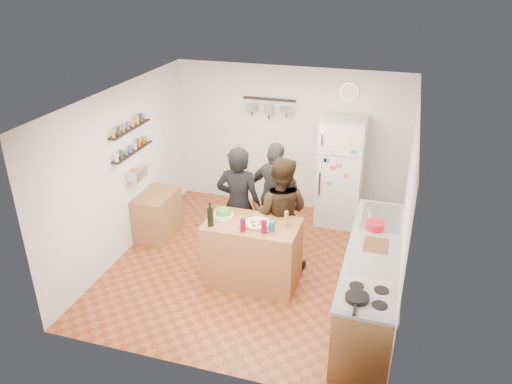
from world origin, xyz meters
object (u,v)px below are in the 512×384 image
(wine_bottle, at_px, (210,217))
(red_bowl, at_px, (375,225))
(pepper_mill, at_px, (286,220))
(person_center, at_px, (280,214))
(counter_run, at_px, (372,281))
(prep_island, at_px, (252,252))
(skillet, at_px, (357,298))
(wall_clock, at_px, (349,92))
(fridge, at_px, (341,172))
(side_table, at_px, (158,215))
(salt_canister, at_px, (272,226))
(person_left, at_px, (239,205))
(person_back, at_px, (276,195))
(salad_bowl, at_px, (224,215))

(wine_bottle, height_order, red_bowl, wine_bottle)
(pepper_mill, bearing_deg, person_center, 113.58)
(person_center, bearing_deg, counter_run, 150.38)
(counter_run, bearing_deg, prep_island, 172.99)
(counter_run, xyz_separation_m, skillet, (-0.10, -1.05, 0.49))
(person_center, height_order, wall_clock, wall_clock)
(prep_island, height_order, fridge, fridge)
(red_bowl, xyz_separation_m, fridge, (-0.70, 1.80, -0.07))
(skillet, xyz_separation_m, side_table, (-3.34, 2.01, -0.58))
(pepper_mill, height_order, salt_canister, pepper_mill)
(red_bowl, bearing_deg, prep_island, -169.19)
(person_left, xyz_separation_m, wall_clock, (1.23, 1.93, 1.27))
(fridge, relative_size, wall_clock, 6.00)
(person_left, distance_m, side_table, 1.58)
(person_back, xyz_separation_m, wall_clock, (0.83, 1.36, 1.32))
(red_bowl, relative_size, fridge, 0.13)
(person_center, bearing_deg, salt_canister, 91.99)
(salad_bowl, bearing_deg, person_back, 65.76)
(salad_bowl, height_order, person_left, person_left)
(prep_island, distance_m, wall_clock, 3.09)
(pepper_mill, relative_size, person_left, 0.10)
(wine_bottle, bearing_deg, pepper_mill, 15.87)
(red_bowl, distance_m, side_table, 3.48)
(pepper_mill, height_order, skillet, pepper_mill)
(person_back, bearing_deg, wall_clock, -103.14)
(salt_canister, height_order, person_back, person_back)
(salt_canister, distance_m, fridge, 2.29)
(prep_island, distance_m, side_table, 1.98)
(prep_island, relative_size, fridge, 0.69)
(person_center, bearing_deg, skillet, 123.47)
(wine_bottle, bearing_deg, side_table, 143.33)
(counter_run, bearing_deg, skillet, -95.46)
(counter_run, distance_m, wall_clock, 3.22)
(person_center, relative_size, skillet, 6.75)
(prep_island, height_order, person_center, person_center)
(prep_island, relative_size, salt_canister, 9.48)
(salt_canister, bearing_deg, wine_bottle, -172.87)
(fridge, bearing_deg, prep_island, -112.38)
(prep_island, relative_size, wall_clock, 4.17)
(person_left, xyz_separation_m, side_table, (-1.46, 0.26, -0.52))
(red_bowl, xyz_separation_m, wall_clock, (-0.70, 2.13, 1.18))
(fridge, bearing_deg, salt_canister, -104.28)
(wine_bottle, distance_m, counter_run, 2.19)
(salad_bowl, height_order, wall_clock, wall_clock)
(person_left, xyz_separation_m, skillet, (1.88, -1.75, 0.06))
(wall_clock, bearing_deg, pepper_mill, -99.90)
(person_left, bearing_deg, wall_clock, -127.59)
(salt_canister, bearing_deg, pepper_mill, 48.58)
(prep_island, height_order, skillet, skillet)
(prep_island, bearing_deg, pepper_mill, 6.34)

